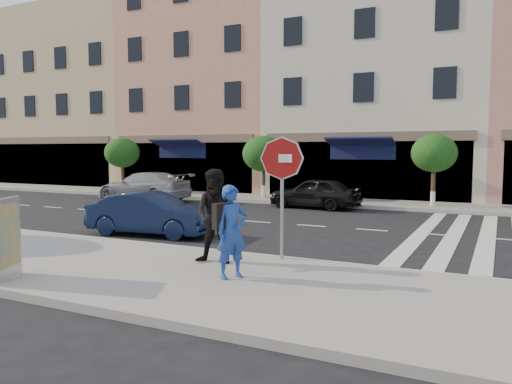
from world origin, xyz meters
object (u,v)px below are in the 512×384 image
at_px(stop_sign, 282,171).
at_px(photographer, 232,232).
at_px(car_near_mid, 152,214).
at_px(car_far_mid, 315,193).
at_px(walker, 217,216).
at_px(car_far_left, 144,186).
at_px(poster_board, 6,240).

bearing_deg(stop_sign, photographer, -95.14).
xyz_separation_m(stop_sign, car_near_mid, (-4.95, 1.83, -1.43)).
distance_m(photographer, car_far_mid, 12.66).
xyz_separation_m(walker, car_far_left, (-10.53, 10.66, -0.42)).
bearing_deg(stop_sign, car_far_left, 139.96).
relative_size(stop_sign, car_far_mid, 0.68).
xyz_separation_m(photographer, car_far_left, (-11.39, 11.57, -0.30)).
bearing_deg(car_far_mid, walker, 14.23).
relative_size(photographer, car_near_mid, 0.45).
bearing_deg(car_far_mid, poster_board, 1.24).
distance_m(photographer, car_far_left, 16.24).
height_order(car_near_mid, car_far_mid, car_far_mid).
height_order(stop_sign, poster_board, stop_sign).
xyz_separation_m(car_far_left, car_far_mid, (8.60, 0.78, -0.05)).
distance_m(car_near_mid, car_far_left, 10.24).
height_order(car_far_left, car_far_mid, car_far_left).
xyz_separation_m(car_near_mid, car_far_left, (-6.61, 7.82, 0.08)).
distance_m(poster_board, car_far_left, 15.55).
relative_size(walker, poster_board, 1.32).
bearing_deg(car_far_left, stop_sign, 51.54).
relative_size(walker, car_far_mid, 0.50).
height_order(photographer, poster_board, photographer).
xyz_separation_m(walker, poster_board, (-2.78, -2.82, -0.27)).
distance_m(walker, car_far_left, 14.99).
relative_size(walker, car_far_left, 0.40).
distance_m(car_near_mid, car_far_mid, 8.83).
distance_m(walker, poster_board, 3.97).
height_order(photographer, car_near_mid, photographer).
bearing_deg(poster_board, stop_sign, 20.81).
relative_size(stop_sign, walker, 1.35).
bearing_deg(walker, poster_board, -149.08).
bearing_deg(stop_sign, car_near_mid, 159.53).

